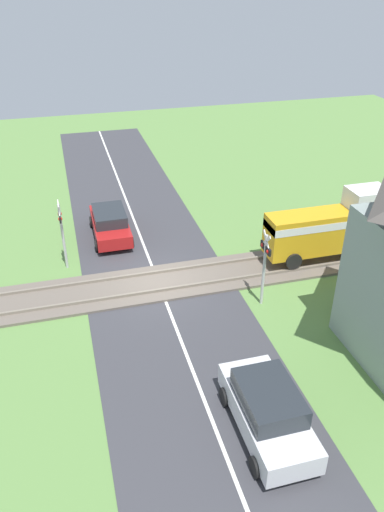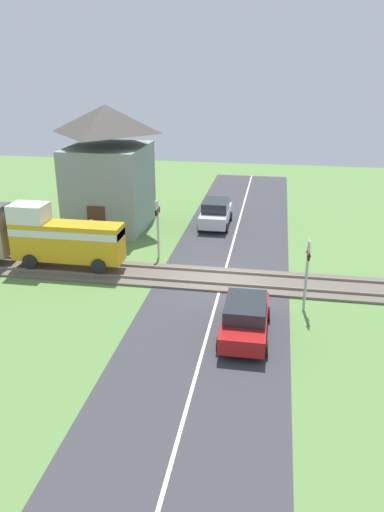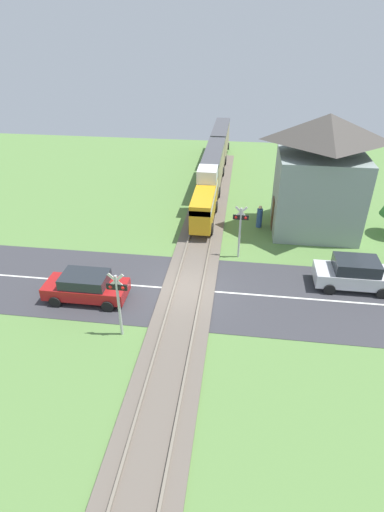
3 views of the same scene
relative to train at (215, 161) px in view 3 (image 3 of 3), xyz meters
name	(u,v)px [view 3 (image 3 of 3)]	position (x,y,z in m)	size (l,w,h in m)	color
ground_plane	(188,290)	(0.00, -16.17, -1.89)	(60.00, 60.00, 0.00)	#5B8442
road_surface	(188,290)	(0.00, -16.17, -1.88)	(48.00, 6.40, 0.02)	#38383D
track_bed	(188,289)	(0.00, -16.17, -1.82)	(2.80, 48.00, 0.24)	#665B51
train	(215,161)	(0.00, 0.00, 0.00)	(1.58, 21.95, 3.18)	gold
car_near_crossing	(86,286)	(-4.99, -17.61, -1.12)	(4.15, 1.87, 1.48)	#A81919
car_far_side	(354,273)	(8.61, -14.73, -1.03)	(4.06, 1.89, 1.68)	silver
crossing_signal_west_approach	(118,297)	(-2.50, -19.96, 0.21)	(0.90, 0.18, 3.30)	#B7B7B7
crossing_signal_east_approach	(240,225)	(2.50, -12.38, 0.21)	(0.90, 0.18, 3.30)	#B7B7B7
station_building	(320,177)	(7.30, -8.15, 1.82)	(5.75, 4.96, 7.60)	gray
pedestrian_by_station	(259,217)	(3.77, -8.15, -1.18)	(0.39, 0.39, 1.56)	#2D4C8E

